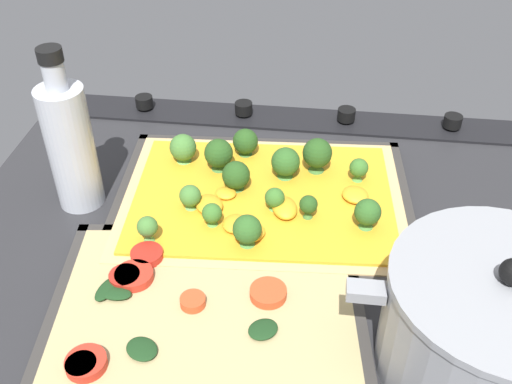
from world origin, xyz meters
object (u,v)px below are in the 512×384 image
(baking_tray_back, at_px, (207,309))
(oil_bottle, at_px, (70,144))
(veggie_pizza_back, at_px, (199,305))
(broccoli_pizza, at_px, (261,192))
(baking_tray_front, at_px, (263,204))
(cooking_pot, at_px, (493,326))

(baking_tray_back, xyz_separation_m, oil_bottle, (0.20, -0.17, 0.09))
(veggie_pizza_back, bearing_deg, broccoli_pizza, -103.25)
(baking_tray_front, distance_m, oil_bottle, 0.25)
(baking_tray_front, bearing_deg, baking_tray_back, 78.14)
(baking_tray_front, distance_m, broccoli_pizza, 0.02)
(cooking_pot, bearing_deg, veggie_pizza_back, -6.83)
(veggie_pizza_back, relative_size, cooking_pot, 1.21)
(oil_bottle, bearing_deg, baking_tray_back, 140.14)
(cooking_pot, height_order, oil_bottle, oil_bottle)
(broccoli_pizza, height_order, cooking_pot, cooking_pot)
(baking_tray_back, relative_size, oil_bottle, 1.66)
(broccoli_pizza, xyz_separation_m, veggie_pizza_back, (0.04, 0.19, -0.01))
(oil_bottle, bearing_deg, baking_tray_front, -175.83)
(veggie_pizza_back, height_order, oil_bottle, oil_bottle)
(broccoli_pizza, relative_size, veggie_pizza_back, 1.13)
(broccoli_pizza, distance_m, cooking_pot, 0.33)
(broccoli_pizza, height_order, baking_tray_back, broccoli_pizza)
(broccoli_pizza, xyz_separation_m, cooking_pot, (-0.24, 0.22, 0.04))
(cooking_pot, distance_m, oil_bottle, 0.52)
(veggie_pizza_back, distance_m, oil_bottle, 0.27)
(veggie_pizza_back, height_order, cooking_pot, cooking_pot)
(veggie_pizza_back, bearing_deg, cooking_pot, 173.17)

